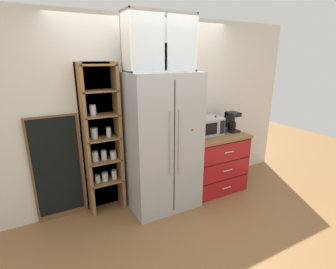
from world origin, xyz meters
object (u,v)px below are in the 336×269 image
(bottle_green, at_px, (215,126))
(bottle_clear, at_px, (216,127))
(refrigerator, at_px, (161,142))
(microwave, at_px, (207,126))
(mug_navy, at_px, (224,130))
(coffee_maker, at_px, (231,122))
(chalkboard_menu, at_px, (57,169))

(bottle_green, bearing_deg, bottle_clear, -90.00)
(refrigerator, height_order, bottle_clear, refrigerator)
(refrigerator, distance_m, microwave, 0.81)
(refrigerator, xyz_separation_m, mug_navy, (1.09, 0.01, 0.02))
(refrigerator, height_order, bottle_green, refrigerator)
(refrigerator, bearing_deg, coffee_maker, 1.36)
(coffee_maker, xyz_separation_m, bottle_green, (-0.31, 0.01, -0.03))
(bottle_green, bearing_deg, chalkboard_menu, 172.76)
(chalkboard_menu, bearing_deg, microwave, -6.87)
(mug_navy, height_order, chalkboard_menu, chalkboard_menu)
(mug_navy, distance_m, bottle_green, 0.18)
(refrigerator, bearing_deg, mug_navy, 0.61)
(coffee_maker, relative_size, mug_navy, 2.75)
(microwave, relative_size, mug_navy, 3.91)
(coffee_maker, bearing_deg, mug_navy, -173.19)
(mug_navy, relative_size, bottle_clear, 0.44)
(microwave, relative_size, bottle_clear, 1.73)
(coffee_maker, distance_m, bottle_clear, 0.31)
(microwave, distance_m, chalkboard_menu, 2.14)
(microwave, relative_size, chalkboard_menu, 0.32)
(chalkboard_menu, bearing_deg, coffee_maker, -6.61)
(bottle_clear, relative_size, chalkboard_menu, 0.19)
(microwave, bearing_deg, refrigerator, -174.87)
(coffee_maker, bearing_deg, bottle_clear, -178.21)
(refrigerator, relative_size, bottle_green, 6.68)
(microwave, distance_m, mug_navy, 0.31)
(refrigerator, distance_m, mug_navy, 1.09)
(mug_navy, xyz_separation_m, bottle_green, (-0.16, 0.03, 0.08))
(coffee_maker, bearing_deg, bottle_green, 178.00)
(bottle_green, bearing_deg, refrigerator, -177.52)
(microwave, bearing_deg, bottle_clear, -20.78)
(bottle_clear, height_order, bottle_green, bottle_green)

